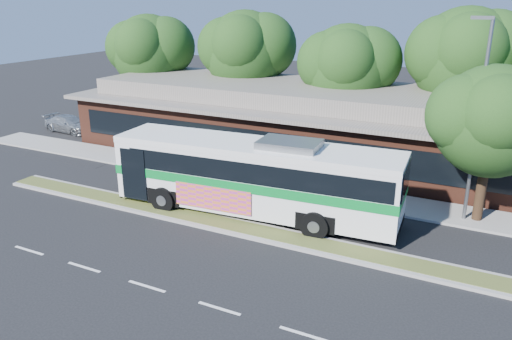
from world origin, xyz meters
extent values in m
plane|color=black|center=(0.00, 0.00, 0.00)|extent=(120.00, 120.00, 0.00)
cube|color=#435122|center=(0.00, 0.60, 0.07)|extent=(26.00, 1.10, 0.15)
cube|color=gray|center=(0.00, 6.40, 0.06)|extent=(44.00, 2.60, 0.12)
cube|color=black|center=(-18.00, 10.00, 0.01)|extent=(14.00, 12.00, 0.01)
cube|color=#53271A|center=(0.00, 13.00, 1.60)|extent=(32.00, 10.00, 3.20)
cube|color=#675F57|center=(0.00, 13.00, 3.32)|extent=(33.20, 11.20, 0.24)
cube|color=#675F57|center=(0.00, 13.00, 3.95)|extent=(30.00, 8.00, 1.00)
cube|color=black|center=(0.00, 7.97, 1.70)|extent=(30.00, 0.06, 1.60)
cylinder|color=slate|center=(9.60, 6.00, 4.50)|extent=(0.16, 0.16, 9.00)
cube|color=slate|center=(9.20, 6.00, 9.00)|extent=(0.90, 0.18, 0.14)
cylinder|color=black|center=(-15.00, 15.00, 1.99)|extent=(0.44, 0.44, 3.99)
sphere|color=#1D3D14|center=(-15.00, 15.00, 5.73)|extent=(5.80, 5.80, 5.80)
sphere|color=#1D3D14|center=(-13.70, 15.43, 6.19)|extent=(4.52, 4.52, 4.52)
cylinder|color=black|center=(-7.00, 16.00, 2.10)|extent=(0.44, 0.44, 4.20)
sphere|color=#1D3D14|center=(-7.00, 16.00, 6.00)|extent=(6.00, 6.00, 6.00)
sphere|color=#1D3D14|center=(-5.65, 16.45, 6.48)|extent=(4.68, 4.68, 4.68)
cylinder|color=black|center=(1.00, 15.00, 1.89)|extent=(0.44, 0.44, 3.78)
sphere|color=#1D3D14|center=(1.00, 15.00, 5.46)|extent=(5.60, 5.60, 5.60)
sphere|color=#1D3D14|center=(2.26, 15.42, 5.91)|extent=(4.37, 4.37, 4.37)
cylinder|color=black|center=(8.00, 16.00, 2.21)|extent=(0.44, 0.44, 4.41)
sphere|color=#1D3D14|center=(8.00, 16.00, 6.27)|extent=(6.20, 6.20, 6.20)
sphere|color=#1D3D14|center=(9.39, 16.46, 6.77)|extent=(4.84, 4.84, 4.84)
cube|color=white|center=(0.59, 2.40, 1.93)|extent=(13.63, 3.78, 3.10)
cube|color=black|center=(0.93, 2.42, 2.55)|extent=(12.56, 3.76, 0.93)
cube|color=white|center=(0.59, 2.40, 3.34)|extent=(13.66, 3.80, 0.29)
cube|color=#05772A|center=(0.59, 2.40, 1.84)|extent=(13.70, 3.85, 0.43)
cube|color=black|center=(-6.15, 1.94, 2.30)|extent=(0.24, 2.52, 1.92)
cube|color=black|center=(7.33, 2.86, 2.66)|extent=(0.23, 2.35, 1.24)
cube|color=#BE388C|center=(-0.76, 0.83, 1.13)|extent=(3.81, 0.32, 1.12)
cube|color=slate|center=(2.27, 2.52, 3.64)|extent=(2.81, 1.98, 0.34)
cylinder|color=black|center=(-3.45, 0.71, 0.62)|extent=(1.26, 0.49, 1.23)
cylinder|color=black|center=(-3.65, 3.52, 0.62)|extent=(1.26, 0.49, 1.23)
cylinder|color=black|center=(4.05, 1.22, 0.62)|extent=(1.26, 0.49, 1.23)
cylinder|color=black|center=(3.86, 4.04, 0.62)|extent=(1.26, 0.49, 1.23)
imported|color=#9EA2A5|center=(-19.00, 9.79, 0.63)|extent=(4.40, 1.99, 1.25)
cylinder|color=black|center=(10.14, 6.20, 1.63)|extent=(0.44, 0.44, 3.25)
sphere|color=#1D3D14|center=(10.14, 6.20, 4.73)|extent=(4.90, 4.90, 4.90)
camera|label=1|loc=(10.40, -17.11, 9.77)|focal=35.00mm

